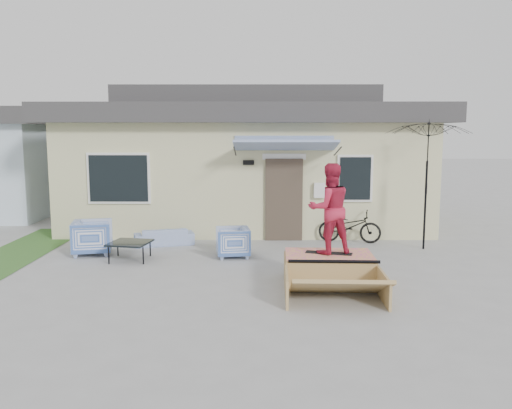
{
  "coord_description": "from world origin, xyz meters",
  "views": [
    {
      "loc": [
        0.35,
        -8.9,
        2.79
      ],
      "look_at": [
        0.3,
        1.8,
        1.3
      ],
      "focal_mm": 37.08,
      "sensor_mm": 36.0,
      "label": 1
    }
  ],
  "objects_px": {
    "coffee_table": "(130,251)",
    "skate_ramp": "(329,269)",
    "skateboard": "(329,252)",
    "skater": "(330,207)",
    "loveseat": "(164,234)",
    "patio_umbrella": "(427,176)",
    "armchair_right": "(233,241)",
    "bicycle": "(350,223)",
    "armchair_left": "(92,236)"
  },
  "relations": [
    {
      "from": "armchair_right",
      "to": "skater",
      "type": "height_order",
      "value": "skater"
    },
    {
      "from": "armchair_right",
      "to": "patio_umbrella",
      "type": "bearing_deg",
      "value": 92.62
    },
    {
      "from": "coffee_table",
      "to": "skate_ramp",
      "type": "bearing_deg",
      "value": -22.71
    },
    {
      "from": "patio_umbrella",
      "to": "armchair_right",
      "type": "bearing_deg",
      "value": -169.72
    },
    {
      "from": "loveseat",
      "to": "armchair_right",
      "type": "xyz_separation_m",
      "value": [
        1.76,
        -1.26,
        0.09
      ]
    },
    {
      "from": "loveseat",
      "to": "armchair_left",
      "type": "distance_m",
      "value": 1.77
    },
    {
      "from": "bicycle",
      "to": "skater",
      "type": "height_order",
      "value": "skater"
    },
    {
      "from": "patio_umbrella",
      "to": "skateboard",
      "type": "xyz_separation_m",
      "value": [
        -2.64,
        -2.78,
        -1.19
      ]
    },
    {
      "from": "armchair_left",
      "to": "patio_umbrella",
      "type": "bearing_deg",
      "value": -97.64
    },
    {
      "from": "skateboard",
      "to": "loveseat",
      "type": "bearing_deg",
      "value": 153.67
    },
    {
      "from": "armchair_right",
      "to": "armchair_left",
      "type": "bearing_deg",
      "value": -102.03
    },
    {
      "from": "skater",
      "to": "patio_umbrella",
      "type": "bearing_deg",
      "value": -146.64
    },
    {
      "from": "patio_umbrella",
      "to": "skate_ramp",
      "type": "height_order",
      "value": "patio_umbrella"
    },
    {
      "from": "patio_umbrella",
      "to": "skateboard",
      "type": "distance_m",
      "value": 4.01
    },
    {
      "from": "coffee_table",
      "to": "bicycle",
      "type": "relative_size",
      "value": 0.52
    },
    {
      "from": "armchair_right",
      "to": "skateboard",
      "type": "distance_m",
      "value": 2.72
    },
    {
      "from": "loveseat",
      "to": "armchair_left",
      "type": "bearing_deg",
      "value": 18.74
    },
    {
      "from": "patio_umbrella",
      "to": "skater",
      "type": "relative_size",
      "value": 1.5
    },
    {
      "from": "armchair_right",
      "to": "coffee_table",
      "type": "bearing_deg",
      "value": -89.97
    },
    {
      "from": "skateboard",
      "to": "coffee_table",
      "type": "bearing_deg",
      "value": 173.17
    },
    {
      "from": "coffee_table",
      "to": "patio_umbrella",
      "type": "bearing_deg",
      "value": 9.43
    },
    {
      "from": "loveseat",
      "to": "patio_umbrella",
      "type": "height_order",
      "value": "patio_umbrella"
    },
    {
      "from": "coffee_table",
      "to": "skate_ramp",
      "type": "relative_size",
      "value": 0.38
    },
    {
      "from": "skate_ramp",
      "to": "coffee_table",
      "type": "bearing_deg",
      "value": 159.18
    },
    {
      "from": "armchair_right",
      "to": "skateboard",
      "type": "xyz_separation_m",
      "value": [
        1.88,
        -1.96,
        0.19
      ]
    },
    {
      "from": "patio_umbrella",
      "to": "coffee_table",
      "type": "bearing_deg",
      "value": -170.57
    },
    {
      "from": "armchair_right",
      "to": "skate_ramp",
      "type": "bearing_deg",
      "value": 35.28
    },
    {
      "from": "patio_umbrella",
      "to": "bicycle",
      "type": "bearing_deg",
      "value": 155.15
    },
    {
      "from": "armchair_left",
      "to": "bicycle",
      "type": "xyz_separation_m",
      "value": [
        6.08,
        1.33,
        0.07
      ]
    },
    {
      "from": "patio_umbrella",
      "to": "skater",
      "type": "height_order",
      "value": "skater"
    },
    {
      "from": "coffee_table",
      "to": "patio_umbrella",
      "type": "height_order",
      "value": "patio_umbrella"
    },
    {
      "from": "armchair_right",
      "to": "skate_ramp",
      "type": "distance_m",
      "value": 2.76
    },
    {
      "from": "coffee_table",
      "to": "skate_ramp",
      "type": "distance_m",
      "value": 4.44
    },
    {
      "from": "skate_ramp",
      "to": "bicycle",
      "type": "bearing_deg",
      "value": 76.34
    },
    {
      "from": "skater",
      "to": "armchair_right",
      "type": "bearing_deg",
      "value": -59.43
    },
    {
      "from": "skateboard",
      "to": "skater",
      "type": "bearing_deg",
      "value": -164.77
    },
    {
      "from": "armchair_right",
      "to": "skater",
      "type": "xyz_separation_m",
      "value": [
        1.88,
        -1.96,
        1.05
      ]
    },
    {
      "from": "loveseat",
      "to": "coffee_table",
      "type": "bearing_deg",
      "value": 57.02
    },
    {
      "from": "armchair_right",
      "to": "skater",
      "type": "distance_m",
      "value": 2.91
    },
    {
      "from": "armchair_left",
      "to": "loveseat",
      "type": "bearing_deg",
      "value": -66.86
    },
    {
      "from": "armchair_right",
      "to": "coffee_table",
      "type": "height_order",
      "value": "armchair_right"
    },
    {
      "from": "loveseat",
      "to": "skate_ramp",
      "type": "relative_size",
      "value": 0.67
    },
    {
      "from": "bicycle",
      "to": "patio_umbrella",
      "type": "distance_m",
      "value": 2.2
    },
    {
      "from": "coffee_table",
      "to": "armchair_right",
      "type": "bearing_deg",
      "value": 7.69
    },
    {
      "from": "coffee_table",
      "to": "bicycle",
      "type": "xyz_separation_m",
      "value": [
        5.1,
        1.88,
        0.3
      ]
    },
    {
      "from": "skate_ramp",
      "to": "skateboard",
      "type": "relative_size",
      "value": 2.49
    },
    {
      "from": "skateboard",
      "to": "skater",
      "type": "relative_size",
      "value": 0.52
    },
    {
      "from": "loveseat",
      "to": "bicycle",
      "type": "height_order",
      "value": "bicycle"
    },
    {
      "from": "coffee_table",
      "to": "bicycle",
      "type": "bearing_deg",
      "value": 20.21
    },
    {
      "from": "coffee_table",
      "to": "skateboard",
      "type": "distance_m",
      "value": 4.44
    }
  ]
}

